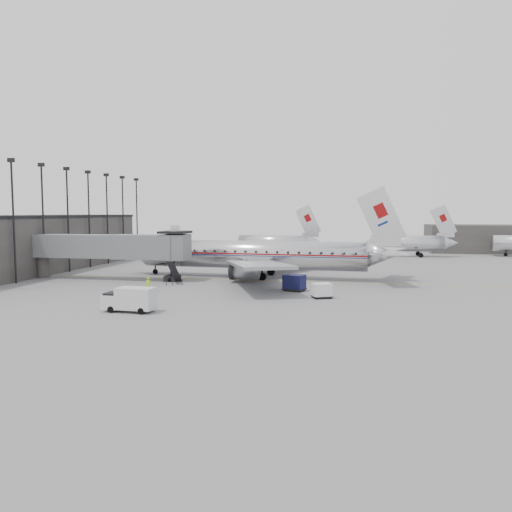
{
  "coord_description": "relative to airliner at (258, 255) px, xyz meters",
  "views": [
    {
      "loc": [
        12.8,
        -56.39,
        8.7
      ],
      "look_at": [
        1.22,
        5.4,
        3.2
      ],
      "focal_mm": 35.0,
      "sensor_mm": 36.0,
      "label": 1
    }
  ],
  "objects": [
    {
      "name": "baggage_cart_white",
      "position": [
        9.37,
        -14.77,
        -2.23
      ],
      "size": [
        2.36,
        2.13,
        1.51
      ],
      "rotation": [
        0.0,
        0.0,
        0.42
      ],
      "color": "white",
      "rests_on": "ground"
    },
    {
      "name": "hangar",
      "position": [
        44.24,
        51.05,
        -0.03
      ],
      "size": [
        30.0,
        12.0,
        6.0
      ],
      "primitive_type": "cube",
      "color": "#393634",
      "rests_on": "ground"
    },
    {
      "name": "distant_aircraft_near",
      "position": [
        -2.55,
        33.05,
        -0.3
      ],
      "size": [
        16.39,
        3.2,
        10.26
      ],
      "color": "silver",
      "rests_on": "ground"
    },
    {
      "name": "ground",
      "position": [
        -0.76,
        -8.95,
        -3.03
      ],
      "size": [
        160.0,
        160.0,
        0.0
      ],
      "primitive_type": "plane",
      "color": "slate",
      "rests_on": "ground"
    },
    {
      "name": "apron_line",
      "position": [
        2.24,
        -2.95,
        -3.03
      ],
      "size": [
        60.0,
        0.15,
        0.01
      ],
      "primitive_type": "cube",
      "rotation": [
        0.0,
        0.0,
        1.57
      ],
      "color": "gold",
      "rests_on": "ground"
    },
    {
      "name": "floodlight_masts",
      "position": [
        -28.26,
        4.05,
        5.33
      ],
      "size": [
        0.9,
        42.25,
        15.25
      ],
      "color": "black",
      "rests_on": "ground"
    },
    {
      "name": "ramp_worker",
      "position": [
        -9.26,
        -14.95,
        -2.17
      ],
      "size": [
        0.74,
        0.63,
        1.72
      ],
      "primitive_type": "imported",
      "rotation": [
        0.0,
        0.0,
        0.42
      ],
      "color": "#ACE01A",
      "rests_on": "ground"
    },
    {
      "name": "service_van",
      "position": [
        -6.82,
        -24.95,
        -1.9
      ],
      "size": [
        4.68,
        2.05,
        2.16
      ],
      "rotation": [
        0.0,
        0.0,
        -0.06
      ],
      "color": "silver",
      "rests_on": "ground"
    },
    {
      "name": "terminal",
      "position": [
        -34.76,
        1.05,
        0.97
      ],
      "size": [
        12.0,
        46.0,
        8.0
      ],
      "primitive_type": "cube",
      "color": "#393634",
      "rests_on": "ground"
    },
    {
      "name": "distant_aircraft_mid",
      "position": [
        23.45,
        37.05,
        -0.3
      ],
      "size": [
        16.39,
        3.2,
        10.26
      ],
      "color": "silver",
      "rests_on": "ground"
    },
    {
      "name": "airliner",
      "position": [
        0.0,
        0.0,
        0.0
      ],
      "size": [
        38.14,
        35.26,
        12.06
      ],
      "rotation": [
        0.0,
        0.0,
        -0.07
      ],
      "color": "silver",
      "rests_on": "ground"
    },
    {
      "name": "baggage_cart_navy",
      "position": [
        6.11,
        -10.61,
        -2.07
      ],
      "size": [
        2.77,
        2.44,
        1.81
      ],
      "rotation": [
        0.0,
        0.0,
        -0.35
      ],
      "color": "#0E0F39",
      "rests_on": "ground"
    },
    {
      "name": "jet_bridge",
      "position": [
        -17.42,
        -5.28,
        1.15
      ],
      "size": [
        21.0,
        6.2,
        7.1
      ],
      "color": "#57595C",
      "rests_on": "ground"
    }
  ]
}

